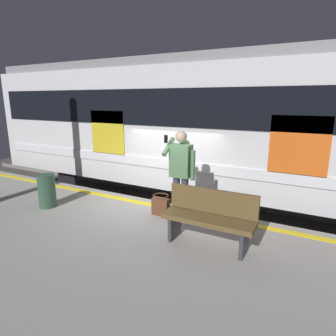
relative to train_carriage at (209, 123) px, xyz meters
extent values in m
plane|color=#4C4742|center=(0.38, 2.23, -2.62)|extent=(24.80, 24.80, 0.00)
cube|color=gray|center=(0.38, 4.38, -2.14)|extent=(16.53, 4.30, 0.95)
cube|color=yellow|center=(0.38, 2.53, -1.66)|extent=(16.20, 0.16, 0.01)
cube|color=slate|center=(0.38, 0.71, -2.54)|extent=(21.49, 0.08, 0.16)
cube|color=slate|center=(0.38, -0.72, -2.54)|extent=(21.49, 0.08, 0.16)
cube|color=silver|center=(0.00, -0.01, -0.10)|extent=(13.91, 2.91, 3.12)
cube|color=gray|center=(0.00, -0.01, 1.58)|extent=(13.63, 2.68, 0.24)
cube|color=black|center=(0.00, 1.47, 0.44)|extent=(13.22, 0.03, 0.90)
cube|color=silver|center=(0.00, 1.47, -0.96)|extent=(13.22, 0.03, 0.24)
cube|color=#D85919|center=(-2.43, 1.47, -0.26)|extent=(1.12, 0.02, 1.19)
cube|color=gold|center=(2.43, 1.47, -0.26)|extent=(1.12, 0.02, 1.19)
cylinder|color=black|center=(4.52, 1.16, -2.04)|extent=(0.84, 0.12, 0.84)
cylinder|color=black|center=(4.52, -1.17, -2.04)|extent=(0.84, 0.12, 0.84)
cylinder|color=#383347|center=(-0.58, 2.81, -1.25)|extent=(0.14, 0.14, 0.83)
cylinder|color=#383347|center=(-0.40, 2.81, -1.25)|extent=(0.14, 0.14, 0.83)
cube|color=#4C724C|center=(-0.49, 2.81, -0.52)|extent=(0.40, 0.24, 0.64)
sphere|color=#4C724C|center=(-0.49, 2.65, -0.22)|extent=(0.20, 0.20, 0.20)
sphere|color=beige|center=(-0.49, 2.81, -0.05)|extent=(0.22, 0.22, 0.22)
cylinder|color=#4C724C|center=(-0.74, 2.81, -0.58)|extent=(0.09, 0.09, 0.57)
cylinder|color=#4C724C|center=(-0.26, 2.89, -0.25)|extent=(0.09, 0.42, 0.33)
cube|color=black|center=(-0.26, 2.99, -0.09)|extent=(0.07, 0.02, 0.15)
cube|color=#59331E|center=(-0.09, 2.92, -1.49)|extent=(0.35, 0.15, 0.35)
torus|color=#59331E|center=(-0.09, 2.92, -1.25)|extent=(0.32, 0.32, 0.02)
cube|color=brown|center=(-1.38, 3.67, -1.22)|extent=(1.47, 0.44, 0.08)
cube|color=brown|center=(-1.38, 3.48, -0.97)|extent=(1.47, 0.06, 0.40)
cube|color=#333338|center=(-1.97, 3.67, -1.44)|extent=(0.06, 0.40, 0.45)
cube|color=#333338|center=(-0.79, 3.67, -1.44)|extent=(0.06, 0.40, 0.45)
cylinder|color=#2D4C38|center=(2.32, 3.70, -1.30)|extent=(0.36, 0.36, 0.73)
camera|label=1|loc=(-2.84, 7.69, 0.64)|focal=30.79mm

